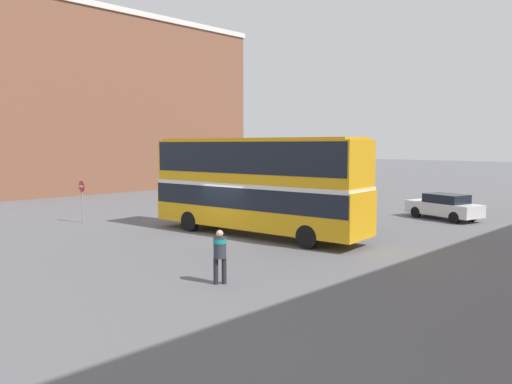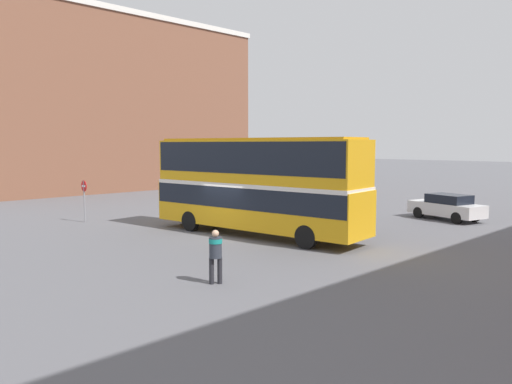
# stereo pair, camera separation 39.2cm
# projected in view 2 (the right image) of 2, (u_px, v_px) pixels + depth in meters

# --- Properties ---
(ground_plane) EXTENTS (240.00, 240.00, 0.00)m
(ground_plane) POSITION_uv_depth(u_px,v_px,m) (224.00, 236.00, 24.09)
(ground_plane) COLOR #5B5B60
(building_row_left) EXTENTS (12.25, 28.64, 16.80)m
(building_row_left) POSITION_uv_depth(u_px,v_px,m) (108.00, 105.00, 50.95)
(building_row_left) COLOR brown
(building_row_left) RESTS_ON ground_plane
(double_decker_bus) EXTENTS (11.61, 3.84, 4.74)m
(double_decker_bus) POSITION_uv_depth(u_px,v_px,m) (256.00, 180.00, 24.12)
(double_decker_bus) COLOR gold
(double_decker_bus) RESTS_ON ground_plane
(pedestrian_foreground) EXTENTS (0.59, 0.59, 1.74)m
(pedestrian_foreground) POSITION_uv_depth(u_px,v_px,m) (216.00, 251.00, 15.80)
(pedestrian_foreground) COLOR #232328
(pedestrian_foreground) RESTS_ON ground_plane
(parked_car_kerb_near) EXTENTS (3.99, 2.04, 1.58)m
(parked_car_kerb_near) POSITION_uv_depth(u_px,v_px,m) (223.00, 189.00, 40.92)
(parked_car_kerb_near) COLOR navy
(parked_car_kerb_near) RESTS_ON ground_plane
(parked_car_kerb_far) EXTENTS (4.65, 2.72, 1.52)m
(parked_car_kerb_far) POSITION_uv_depth(u_px,v_px,m) (447.00, 207.00, 29.32)
(parked_car_kerb_far) COLOR silver
(parked_car_kerb_far) RESTS_ON ground_plane
(no_entry_sign) EXTENTS (0.64, 0.08, 2.39)m
(no_entry_sign) POSITION_uv_depth(u_px,v_px,m) (84.00, 194.00, 28.37)
(no_entry_sign) COLOR gray
(no_entry_sign) RESTS_ON ground_plane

